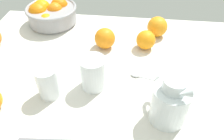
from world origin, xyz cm
name	(u,v)px	position (x,y,z in cm)	size (l,w,h in cm)	color
ground_plane	(108,79)	(0.00, 0.00, -1.50)	(112.38, 84.95, 3.00)	silver
fruit_bowl	(50,13)	(-30.69, 32.77, 5.10)	(22.80, 22.80, 10.74)	#99999E
juice_pitcher	(169,104)	(18.97, -15.27, 5.76)	(10.54, 14.44, 16.21)	white
juice_glass	(93,75)	(-4.19, -5.00, 4.84)	(8.32, 8.32, 11.14)	white
second_glass	(48,84)	(-17.32, -10.33, 4.54)	(6.99, 6.99, 10.48)	white
loose_orange_1	(105,38)	(-3.46, 17.01, 4.11)	(8.23, 8.23, 8.23)	orange
loose_orange_2	(146,40)	(12.69, 18.19, 3.79)	(7.58, 7.58, 7.58)	orange
loose_orange_3	(157,27)	(17.46, 27.98, 4.25)	(8.50, 8.50, 8.50)	orange
spoon	(148,78)	(13.70, 0.17, 0.43)	(17.67, 5.21, 1.00)	silver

